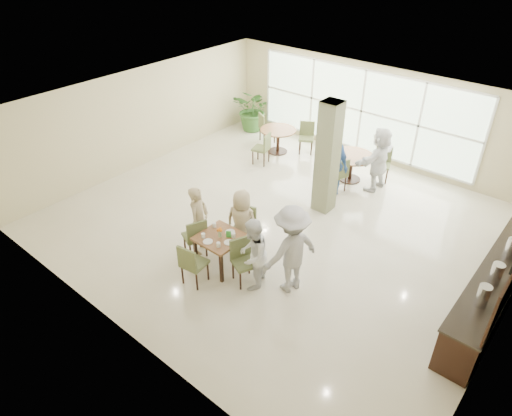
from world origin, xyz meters
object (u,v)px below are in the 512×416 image
Objects in this scene: main_table at (220,241)px; adult_a at (334,162)px; teen_left at (199,220)px; teen_far at (242,222)px; buffet_counter at (500,279)px; potted_plant at (254,110)px; teen_standing at (291,250)px; round_table_left at (278,135)px; teen_right at (252,254)px; adult_standing at (325,129)px; adult_b at (379,159)px; round_table_right at (352,160)px.

main_table is 0.49× the size of adult_a.
teen_left is 0.91m from teen_far.
buffet_counter is 5.97m from teen_left.
adult_a is (4.27, -1.85, 0.16)m from potted_plant.
round_table_left is at bearing -122.85° from teen_standing.
teen_standing is (0.61, 0.42, 0.17)m from teen_right.
potted_plant is 0.88× the size of adult_standing.
adult_b is (1.66, 4.92, 0.08)m from teen_left.
teen_right is at bearing 128.05° from adult_standing.
round_table_left is at bearing 52.34° from adult_standing.
adult_b reaches higher than teen_far.
adult_standing is (-1.29, 5.90, 0.18)m from main_table.
teen_standing reaches higher than teen_left.
potted_plant is 0.82× the size of adult_a.
adult_standing reaches higher than teen_left.
adult_standing reaches higher than potted_plant.
buffet_counter is at bearing 141.61° from teen_standing.
teen_left is 5.19m from adult_b.
adult_b is at bearing 156.29° from teen_right.
teen_left is (1.73, -5.01, 0.22)m from round_table_left.
main_table is 4.10m from adult_a.
teen_left is at bearing 113.59° from adult_standing.
teen_far is (2.43, -4.42, 0.18)m from round_table_left.
buffet_counter is at bearing 61.92° from adult_b.
potted_plant is at bearing -95.54° from adult_b.
buffet_counter is 2.69× the size of adult_b.
teen_left reaches higher than teen_far.
adult_b is (0.96, 4.33, 0.12)m from teen_far.
adult_a is at bearing 146.58° from adult_standing.
teen_left is at bearing 23.17° from teen_far.
main_table and round_table_left have the same top height.
adult_b is at bearing -155.89° from teen_standing.
buffet_counter is 2.51× the size of teen_standing.
adult_a is (-1.33, 3.70, -0.05)m from teen_standing.
round_table_right is 0.76× the size of teen_left.
potted_plant is at bearing 167.68° from round_table_right.
teen_far is at bearing -52.02° from potted_plant.
adult_standing is at bearing -13.14° from teen_left.
teen_left is at bearing -117.63° from teen_right.
teen_right is at bearing -145.70° from buffet_counter.
teen_left is 0.89× the size of adult_a.
round_table_right is 0.80× the size of teen_far.
potted_plant is at bearing -117.36° from teen_standing.
adult_b is at bearing 176.33° from adult_standing.
buffet_counter reaches higher than potted_plant.
teen_far is 0.86× the size of adult_b.
teen_far is 0.80× the size of teen_standing.
teen_left reaches higher than teen_right.
adult_a is at bearing 161.70° from buffet_counter.
round_table_right is 0.64× the size of teen_standing.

